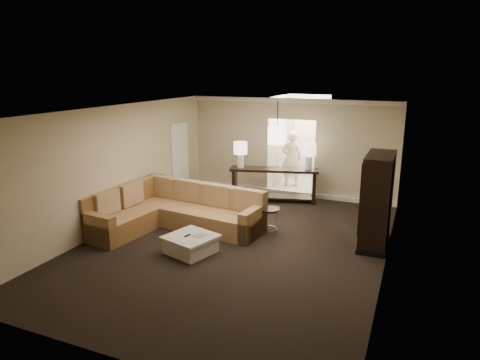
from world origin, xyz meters
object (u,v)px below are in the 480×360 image
at_px(person, 291,156).
at_px(drink_table, 269,215).
at_px(coffee_table, 191,244).
at_px(console_table, 274,182).
at_px(armoire, 377,202).
at_px(sectional_sofa, 172,212).

bearing_deg(person, drink_table, 76.01).
height_order(coffee_table, drink_table, drink_table).
distance_m(console_table, armoire, 3.62).
bearing_deg(console_table, person, 75.51).
relative_size(sectional_sofa, person, 1.85).
distance_m(sectional_sofa, coffee_table, 1.53).
relative_size(console_table, drink_table, 4.29).
bearing_deg(person, console_table, 67.12).
xyz_separation_m(console_table, drink_table, (0.68, -2.34, -0.14)).
bearing_deg(armoire, coffee_table, -150.93).
xyz_separation_m(sectional_sofa, person, (1.48, 4.68, 0.57)).
xyz_separation_m(coffee_table, armoire, (3.34, 1.86, 0.74)).
bearing_deg(person, armoire, 103.59).
bearing_deg(console_table, drink_table, -89.17).
bearing_deg(person, sectional_sofa, 48.81).
bearing_deg(drink_table, console_table, 106.07).
xyz_separation_m(coffee_table, console_table, (0.42, 3.96, 0.37)).
xyz_separation_m(sectional_sofa, console_table, (1.50, 2.91, 0.16)).
distance_m(coffee_table, drink_table, 1.97).
distance_m(console_table, drink_table, 2.44).
height_order(coffee_table, person, person).
bearing_deg(coffee_table, drink_table, 55.94).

